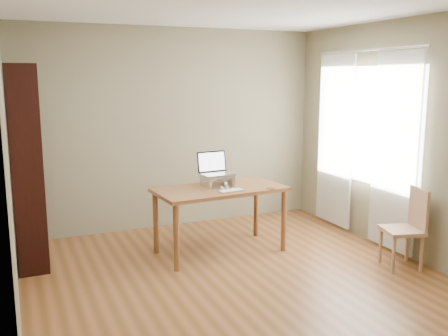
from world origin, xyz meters
The scene contains 10 objects.
room centered at (0.03, 0.01, 1.30)m, with size 4.04×4.54×2.64m.
bookshelf centered at (-1.83, 1.55, 1.05)m, with size 0.30×0.90×2.10m.
curtains centered at (1.92, 0.80, 1.17)m, with size 0.03×1.90×2.25m.
desk centered at (0.15, 1.02, 0.66)m, with size 1.49×0.83×0.75m.
laptop_stand centered at (0.15, 1.10, 0.83)m, with size 0.32×0.25×0.13m.
laptop centered at (0.15, 1.16, 0.94)m, with size 0.37×0.32×0.25m.
keyboard centered at (0.18, 0.80, 0.76)m, with size 0.29×0.15×0.02m.
coaster centered at (0.64, 0.75, 0.75)m, with size 0.11×0.11×0.01m, color brown.
cat centered at (0.19, 1.13, 0.81)m, with size 0.23×0.47×0.14m.
chair centered at (1.76, -0.17, 0.45)m, with size 0.46×0.46×0.84m.
Camera 1 is at (-1.98, -3.99, 1.98)m, focal length 40.00 mm.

